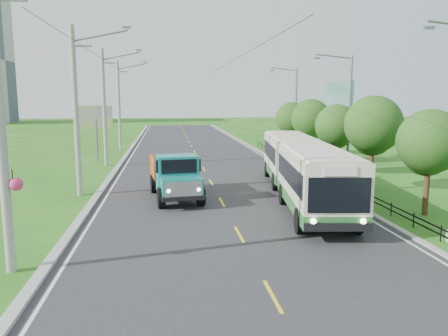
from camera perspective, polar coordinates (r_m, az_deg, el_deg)
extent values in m
plane|color=#225714|center=(18.99, 2.00, -8.70)|extent=(240.00, 240.00, 0.00)
cube|color=#28282B|center=(38.39, -2.91, 0.35)|extent=(14.00, 120.00, 0.02)
cube|color=#9E9E99|center=(38.50, -13.65, 0.22)|extent=(0.40, 120.00, 0.15)
cube|color=#9E9E99|center=(39.59, 7.46, 0.60)|extent=(0.30, 120.00, 0.10)
cube|color=silver|center=(38.45, -12.83, 0.16)|extent=(0.12, 120.00, 0.00)
cube|color=silver|center=(39.47, 6.76, 0.55)|extent=(0.12, 120.00, 0.00)
cube|color=yellow|center=(18.98, 2.00, -8.63)|extent=(0.12, 2.20, 0.00)
cube|color=black|center=(34.13, 11.44, -0.42)|extent=(0.04, 40.00, 0.60)
cylinder|color=gray|center=(15.78, -27.21, 5.22)|extent=(0.32, 0.32, 10.00)
cube|color=slate|center=(15.89, -26.45, 19.10)|extent=(1.20, 0.10, 0.10)
sphere|color=#D83366|center=(15.89, -25.51, -1.92)|extent=(0.44, 0.44, 0.44)
cylinder|color=gray|center=(27.37, -18.77, 6.91)|extent=(0.32, 0.32, 10.00)
cube|color=slate|center=(27.44, -18.13, 14.90)|extent=(1.20, 0.10, 0.10)
cube|color=slate|center=(27.25, -12.61, 17.50)|extent=(0.50, 0.18, 0.12)
cylinder|color=gray|center=(39.21, -15.38, 7.54)|extent=(0.32, 0.32, 10.00)
cube|color=slate|center=(39.25, -14.87, 13.12)|extent=(1.20, 0.10, 0.10)
cube|color=slate|center=(39.12, -11.03, 14.88)|extent=(0.50, 0.18, 0.12)
cylinder|color=gray|center=(51.12, -13.55, 7.87)|extent=(0.32, 0.32, 10.00)
cube|color=slate|center=(51.16, -13.14, 12.15)|extent=(1.20, 0.10, 0.10)
cube|color=slate|center=(51.06, -10.20, 13.48)|extent=(0.50, 0.18, 0.12)
cylinder|color=#382314|center=(24.00, 24.94, -2.14)|extent=(0.28, 0.28, 2.97)
sphere|color=#234A15|center=(23.70, 25.30, 3.15)|extent=(3.18, 3.18, 3.18)
sphere|color=#234A15|center=(24.29, 24.96, 1.78)|extent=(2.33, 2.33, 2.33)
cylinder|color=#382314|center=(29.13, 18.69, 0.44)|extent=(0.28, 0.28, 3.36)
sphere|color=#234A15|center=(28.88, 18.94, 5.39)|extent=(3.60, 3.60, 3.60)
sphere|color=#234A15|center=(29.46, 18.79, 4.06)|extent=(2.64, 2.64, 2.64)
cylinder|color=#382314|center=(34.58, 14.32, 1.63)|extent=(0.28, 0.28, 3.02)
sphere|color=#234A15|center=(34.38, 14.47, 5.39)|extent=(3.24, 3.24, 3.24)
sphere|color=#234A15|center=(34.96, 14.43, 4.38)|extent=(2.38, 2.38, 2.38)
cylinder|color=#382314|center=(40.16, 11.17, 2.89)|extent=(0.28, 0.28, 3.25)
sphere|color=#234A15|center=(39.98, 11.28, 6.36)|extent=(3.48, 3.48, 3.48)
sphere|color=#234A15|center=(40.56, 11.29, 5.41)|extent=(2.55, 2.55, 2.55)
cylinder|color=#382314|center=(45.87, 8.78, 3.59)|extent=(0.28, 0.28, 3.08)
sphere|color=#234A15|center=(45.71, 8.85, 6.47)|extent=(3.30, 3.30, 3.30)
sphere|color=#234A15|center=(46.28, 8.90, 5.68)|extent=(2.42, 2.42, 2.42)
cube|color=slate|center=(21.22, 25.23, 16.24)|extent=(0.45, 0.16, 0.12)
cylinder|color=slate|center=(34.73, 16.06, 6.54)|extent=(0.20, 0.20, 9.00)
cylinder|color=slate|center=(34.31, 14.17, 13.96)|extent=(2.80, 0.10, 0.34)
cube|color=slate|center=(33.85, 12.06, 13.85)|extent=(0.45, 0.16, 0.12)
cylinder|color=slate|center=(47.89, 9.36, 7.35)|extent=(0.20, 0.20, 9.00)
cylinder|color=slate|center=(47.59, 7.84, 12.67)|extent=(2.80, 0.10, 0.34)
cube|color=slate|center=(47.26, 6.28, 12.55)|extent=(0.45, 0.16, 0.12)
cylinder|color=silver|center=(27.09, 18.10, -3.32)|extent=(0.64, 0.64, 0.40)
sphere|color=#234A15|center=(27.04, 18.12, -2.81)|extent=(0.44, 0.44, 0.44)
cylinder|color=silver|center=(34.34, 12.38, -0.56)|extent=(0.64, 0.64, 0.40)
sphere|color=#234A15|center=(34.30, 12.39, -0.15)|extent=(0.44, 0.44, 0.44)
cylinder|color=silver|center=(41.87, 8.68, 1.24)|extent=(0.64, 0.64, 0.40)
sphere|color=#234A15|center=(41.83, 8.69, 1.57)|extent=(0.44, 0.44, 0.44)
cylinder|color=slate|center=(42.51, -16.27, 3.54)|extent=(0.20, 0.20, 4.00)
cube|color=yellow|center=(42.37, -16.40, 6.50)|extent=(3.00, 0.15, 2.00)
cylinder|color=slate|center=(38.65, 15.91, 3.79)|extent=(0.24, 0.24, 5.00)
cylinder|color=slate|center=(43.27, 13.30, 4.41)|extent=(0.24, 0.24, 5.00)
cube|color=#144C47|center=(40.82, 14.72, 8.74)|extent=(0.20, 6.00, 3.00)
cube|color=#2B6D2E|center=(21.83, 11.95, -4.17)|extent=(3.77, 8.48, 0.60)
cube|color=beige|center=(21.57, 12.06, -0.66)|extent=(3.77, 8.48, 2.11)
cube|color=black|center=(21.57, 12.07, -0.64)|extent=(3.73, 7.84, 1.04)
cube|color=#2B6D2E|center=(30.54, 8.47, -0.34)|extent=(3.70, 7.94, 0.60)
cube|color=beige|center=(30.36, 8.52, 2.18)|extent=(3.70, 7.94, 2.11)
cube|color=black|center=(30.35, 8.53, 2.20)|extent=(3.65, 7.30, 1.04)
cube|color=#4C4C4C|center=(26.12, 9.93, 0.39)|extent=(2.69, 1.41, 2.60)
cube|color=black|center=(17.67, 14.83, -3.47)|extent=(2.45, 0.38, 1.42)
cylinder|color=black|center=(19.23, 9.88, -6.83)|extent=(0.49, 1.17, 1.14)
cylinder|color=black|center=(19.80, 16.98, -6.63)|extent=(0.49, 1.17, 1.14)
cylinder|color=black|center=(24.37, 7.72, -3.42)|extent=(0.49, 1.17, 1.14)
cylinder|color=black|center=(24.82, 13.39, -3.35)|extent=(0.49, 1.17, 1.14)
cylinder|color=black|center=(27.98, 6.70, -1.79)|extent=(0.49, 1.17, 1.14)
cylinder|color=black|center=(28.37, 11.67, -1.76)|extent=(0.49, 1.17, 1.14)
cylinder|color=black|center=(32.90, 5.68, -0.15)|extent=(0.49, 1.17, 1.14)
cylinder|color=black|center=(33.24, 9.92, -0.15)|extent=(0.49, 1.17, 1.14)
cube|color=#16847E|center=(23.34, -5.58, -2.54)|extent=(2.30, 1.68, 1.02)
cube|color=#16847E|center=(24.73, -6.15, -0.69)|extent=(2.43, 1.90, 2.04)
cube|color=black|center=(24.65, -6.17, 0.48)|extent=(2.61, 1.62, 0.71)
cube|color=black|center=(25.70, -6.38, -2.52)|extent=(1.76, 6.20, 0.26)
cube|color=red|center=(27.22, -6.94, 0.29)|extent=(2.70, 3.33, 1.33)
cylinder|color=black|center=(23.52, -8.22, -3.90)|extent=(0.49, 1.16, 1.12)
cylinder|color=black|center=(23.83, -3.08, -3.64)|extent=(0.49, 1.16, 1.12)
cylinder|color=black|center=(27.49, -9.17, -2.05)|extent=(0.49, 1.16, 1.12)
cylinder|color=black|center=(27.76, -4.76, -1.85)|extent=(0.49, 1.16, 1.12)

